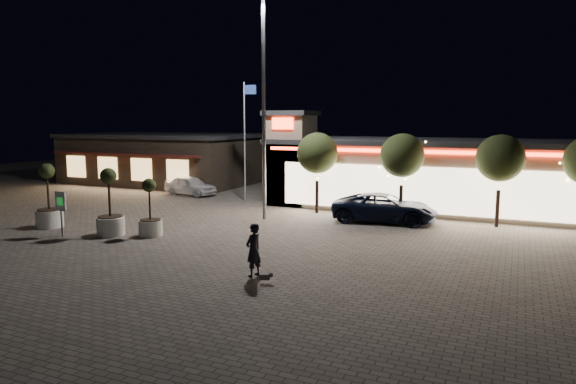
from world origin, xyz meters
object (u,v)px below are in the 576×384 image
at_px(white_sedan, 190,185).
at_px(planter_left, 49,208).
at_px(planter_mid, 110,215).
at_px(pickup_truck, 384,208).
at_px(pedestrian, 254,250).
at_px(valet_sign, 61,205).

bearing_deg(white_sedan, planter_left, -170.28).
relative_size(white_sedan, planter_mid, 1.29).
relative_size(pickup_truck, pedestrian, 2.95).
xyz_separation_m(white_sedan, planter_mid, (4.30, -12.73, 0.29)).
xyz_separation_m(planter_left, planter_mid, (4.22, -0.13, -0.02)).
bearing_deg(pickup_truck, planter_mid, 120.76).
bearing_deg(valet_sign, pickup_truck, 36.35).
bearing_deg(pedestrian, pickup_truck, -175.50).
relative_size(white_sedan, pedestrian, 2.20).
distance_m(planter_mid, valet_sign, 2.32).
bearing_deg(planter_left, pickup_truck, 28.82).
xyz_separation_m(white_sedan, valet_sign, (2.31, -13.83, 0.78)).
bearing_deg(planter_mid, valet_sign, -151.14).
distance_m(pickup_truck, planter_left, 17.65).
bearing_deg(planter_mid, planter_left, 178.25).
xyz_separation_m(planter_mid, valet_sign, (-1.99, -1.10, 0.49)).
distance_m(pickup_truck, white_sedan, 16.07).
relative_size(white_sedan, valet_sign, 1.96).
bearing_deg(valet_sign, planter_mid, 28.86).
height_order(white_sedan, valet_sign, valet_sign).
xyz_separation_m(planter_left, valet_sign, (2.23, -1.23, 0.47)).
relative_size(white_sedan, planter_left, 1.26).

